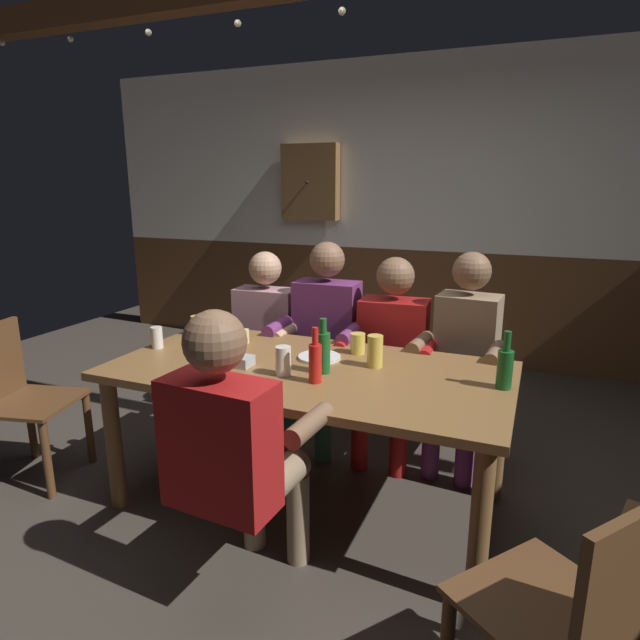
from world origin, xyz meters
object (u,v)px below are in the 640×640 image
Objects in this scene: person_4 at (233,445)px; pint_glass_0 at (220,330)px; pint_glass_1 at (211,368)px; pint_glass_7 at (197,326)px; plate_0 at (319,357)px; pint_glass_4 at (207,339)px; condiment_caddy at (238,361)px; person_0 at (262,333)px; dining_table at (308,385)px; person_3 at (464,351)px; pint_glass_6 at (358,343)px; person_1 at (323,334)px; pint_glass_5 at (375,351)px; bottle_2 at (220,337)px; chair_empty_far_end at (575,621)px; chair_empty_near_left at (19,397)px; bottle_3 at (505,367)px; pint_glass_2 at (157,338)px; table_candle at (246,336)px; pint_glass_3 at (283,361)px; bottle_1 at (315,361)px; person_2 at (391,347)px; bottle_0 at (323,351)px; wall_dart_cabinet at (310,182)px.

pint_glass_0 is at bearing 128.90° from person_4.
pint_glass_1 is 1.05× the size of pint_glass_7.
pint_glass_4 is at bearing -170.71° from plate_0.
pint_glass_0 reaches higher than condiment_caddy.
plate_0 is at bearing 135.26° from person_0.
pint_glass_4 is (-0.62, 0.04, 0.16)m from dining_table.
plate_0 is (-0.65, -0.58, 0.06)m from person_3.
person_0 is at bearing 152.93° from pint_glass_6.
person_1 is at bearing 50.90° from pint_glass_0.
pint_glass_7 is (-1.14, 0.14, -0.02)m from pint_glass_5.
pint_glass_0 is (-0.64, 0.91, 0.15)m from person_4.
pint_glass_7 is (-0.34, 0.27, -0.04)m from bottle_2.
chair_empty_far_end is 2.36m from pint_glass_7.
bottle_3 reaches higher than chair_empty_near_left.
bottle_2 is at bearing 3.48° from pint_glass_2.
person_0 is 1.35× the size of chair_empty_near_left.
pint_glass_4 is at bearing -122.24° from table_candle.
chair_empty_near_left is (-1.37, -1.09, -0.22)m from person_1.
bottle_1 is at bearing -9.03° from pint_glass_3.
person_3 is at bearing 17.07° from pint_glass_7.
condiment_caddy is (0.32, -0.82, 0.11)m from person_0.
person_3 reaches higher than bottle_3.
chair_empty_far_end is at bearing -20.35° from pint_glass_1.
person_2 is 8.29× the size of pint_glass_0.
person_1 reaches higher than bottle_1.
person_3 is 4.71× the size of bottle_0.
pint_glass_5 is at bearing 9.66° from bottle_2.
wall_dart_cabinet reaches higher than pint_glass_5.
pint_glass_2 reaches higher than plate_0.
dining_table is 13.83× the size of condiment_caddy.
person_0 is at bearing 132.36° from dining_table.
pint_glass_4 is at bearing 89.53° from person_0.
pint_glass_4 is at bearing 34.07° from person_2.
condiment_caddy is 1.20× the size of pint_glass_7.
chair_empty_far_end is 6.28× the size of pint_glass_3.
chair_empty_near_left is at bearing -139.31° from pint_glass_7.
pint_glass_1 is (0.31, -0.55, -0.01)m from pint_glass_0.
pint_glass_0 is at bearing 134.53° from condiment_caddy.
pint_glass_5 reaches higher than pint_glass_0.
person_1 is 0.96m from bottle_1.
chair_empty_far_end is 3.39× the size of bottle_3.
bottle_0 reaches higher than bottle_3.
person_0 reaches higher than dining_table.
chair_empty_near_left is 1.15m from pint_glass_0.
person_3 is at bearing 69.71° from person_4.
person_1 is 11.68× the size of pint_glass_6.
person_3 is at bearing 28.42° from pint_glass_4.
person_1 is 0.86m from person_3.
person_1 reaches higher than dining_table.
person_1 reaches higher than plate_0.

